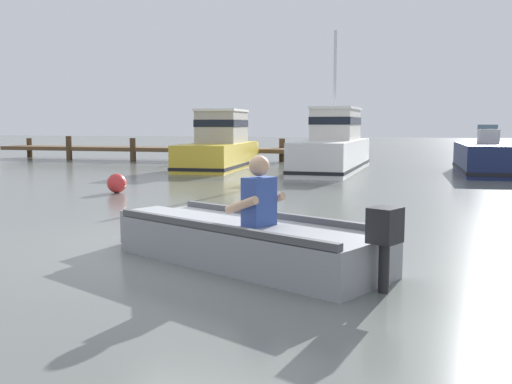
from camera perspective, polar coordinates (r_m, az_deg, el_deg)
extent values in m
plane|color=slate|center=(7.53, -5.62, -5.00)|extent=(120.00, 120.00, 0.00)
cube|color=brown|center=(24.95, -11.22, 4.15)|extent=(12.64, 1.50, 0.16)
cylinder|color=#4D3924|center=(28.65, -21.27, 4.06)|extent=(0.24, 0.24, 0.87)
cylinder|color=#4D3924|center=(25.81, -17.82, 4.11)|extent=(0.24, 0.24, 1.01)
cylinder|color=#4D3924|center=(24.33, -11.95, 4.07)|extent=(0.24, 0.24, 0.95)
cylinder|color=#4D3924|center=(23.13, -5.40, 4.23)|extent=(0.24, 0.24, 1.08)
cylinder|color=#4D3924|center=(23.63, 2.56, 4.12)|extent=(0.24, 0.24, 0.93)
cube|color=gray|center=(6.37, -0.72, -5.10)|extent=(3.27, 2.36, 0.44)
cube|color=gray|center=(7.62, -10.40, -3.26)|extent=(0.63, 0.72, 0.42)
cube|color=#4D4E51|center=(5.96, -4.03, -3.49)|extent=(2.76, 1.42, 0.08)
cube|color=#4D4E51|center=(6.70, 2.22, -2.34)|extent=(2.76, 1.42, 0.08)
cube|color=#A0A2A8|center=(6.27, -0.04, -3.62)|extent=(0.70, 1.03, 0.06)
cylinder|color=black|center=(5.41, 12.41, -6.84)|extent=(0.13, 0.13, 0.54)
cube|color=black|center=(5.34, 12.51, -3.18)|extent=(0.34, 0.36, 0.32)
cube|color=#334C99|center=(6.19, 0.30, -0.94)|extent=(0.35, 0.40, 0.52)
sphere|color=tan|center=(6.15, 0.31, 2.57)|extent=(0.22, 0.22, 0.22)
cylinder|color=tan|center=(6.06, -1.42, -1.29)|extent=(0.42, 0.27, 0.23)
cylinder|color=tan|center=(6.39, 1.27, -0.88)|extent=(0.42, 0.27, 0.23)
cube|color=gold|center=(19.94, -3.67, 3.54)|extent=(2.03, 5.21, 0.87)
cube|color=black|center=(19.96, -3.66, 2.74)|extent=(2.07, 5.25, 0.10)
cube|color=#B2ADA3|center=(20.36, -3.34, 6.34)|extent=(1.47, 2.22, 1.07)
cube|color=black|center=(20.36, -3.35, 6.72)|extent=(1.50, 2.26, 0.24)
cube|color=white|center=(20.36, -3.35, 7.97)|extent=(1.55, 2.34, 0.08)
cube|color=white|center=(19.00, 7.53, 3.54)|extent=(1.84, 6.38, 1.00)
cube|color=black|center=(19.02, 7.51, 2.57)|extent=(1.88, 6.43, 0.10)
cube|color=silver|center=(19.53, 7.85, 6.54)|extent=(1.36, 2.70, 0.99)
cube|color=black|center=(19.53, 7.86, 6.90)|extent=(1.39, 2.73, 0.24)
cube|color=white|center=(19.54, 7.88, 8.11)|extent=(1.43, 2.84, 0.08)
cylinder|color=silver|center=(19.17, 7.71, 10.26)|extent=(0.10, 0.10, 3.48)
cube|color=#19234C|center=(19.03, 21.83, 3.01)|extent=(1.79, 4.44, 0.92)
cube|color=black|center=(19.05, 21.79, 2.11)|extent=(1.83, 4.48, 0.10)
cube|color=silver|center=(19.34, 21.78, 5.07)|extent=(0.61, 0.51, 0.44)
cube|color=slate|center=(19.59, 21.71, 5.62)|extent=(0.60, 0.05, 0.36)
sphere|color=red|center=(13.24, -13.46, 0.84)|extent=(0.43, 0.43, 0.43)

